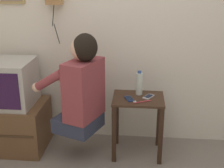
{
  "coord_description": "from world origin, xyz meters",
  "views": [
    {
      "loc": [
        0.31,
        -1.93,
        1.71
      ],
      "look_at": [
        0.07,
        0.75,
        0.74
      ],
      "focal_mm": 50.0,
      "sensor_mm": 36.0,
      "label": 1
    }
  ],
  "objects_px": {
    "person": "(81,87)",
    "water_bottle": "(139,83)",
    "cell_phone_spare": "(149,97)",
    "toothbrush": "(141,102)",
    "cell_phone_held": "(129,99)",
    "television": "(10,83)"
  },
  "relations": [
    {
      "from": "person",
      "to": "toothbrush",
      "type": "relative_size",
      "value": 5.67
    },
    {
      "from": "person",
      "to": "cell_phone_held",
      "type": "distance_m",
      "value": 0.46
    },
    {
      "from": "person",
      "to": "cell_phone_spare",
      "type": "height_order",
      "value": "person"
    },
    {
      "from": "person",
      "to": "cell_phone_spare",
      "type": "xyz_separation_m",
      "value": [
        0.61,
        0.16,
        -0.14
      ]
    },
    {
      "from": "water_bottle",
      "to": "cell_phone_spare",
      "type": "bearing_deg",
      "value": -36.48
    },
    {
      "from": "toothbrush",
      "to": "person",
      "type": "bearing_deg",
      "value": 66.88
    },
    {
      "from": "television",
      "to": "cell_phone_spare",
      "type": "height_order",
      "value": "television"
    },
    {
      "from": "cell_phone_held",
      "to": "cell_phone_spare",
      "type": "height_order",
      "value": "same"
    },
    {
      "from": "cell_phone_spare",
      "to": "toothbrush",
      "type": "height_order",
      "value": "toothbrush"
    },
    {
      "from": "toothbrush",
      "to": "television",
      "type": "bearing_deg",
      "value": 58.5
    },
    {
      "from": "cell_phone_held",
      "to": "toothbrush",
      "type": "distance_m",
      "value": 0.13
    },
    {
      "from": "person",
      "to": "toothbrush",
      "type": "xyz_separation_m",
      "value": [
        0.54,
        0.02,
        -0.13
      ]
    },
    {
      "from": "person",
      "to": "toothbrush",
      "type": "distance_m",
      "value": 0.56
    },
    {
      "from": "cell_phone_spare",
      "to": "toothbrush",
      "type": "bearing_deg",
      "value": -86.64
    },
    {
      "from": "television",
      "to": "toothbrush",
      "type": "xyz_separation_m",
      "value": [
        1.27,
        -0.13,
        -0.09
      ]
    },
    {
      "from": "cell_phone_spare",
      "to": "water_bottle",
      "type": "distance_m",
      "value": 0.16
    },
    {
      "from": "person",
      "to": "cell_phone_spare",
      "type": "distance_m",
      "value": 0.65
    },
    {
      "from": "person",
      "to": "water_bottle",
      "type": "xyz_separation_m",
      "value": [
        0.52,
        0.22,
        -0.03
      ]
    },
    {
      "from": "cell_phone_held",
      "to": "toothbrush",
      "type": "height_order",
      "value": "toothbrush"
    },
    {
      "from": "toothbrush",
      "to": "cell_phone_spare",
      "type": "bearing_deg",
      "value": -54.31
    },
    {
      "from": "person",
      "to": "television",
      "type": "height_order",
      "value": "person"
    },
    {
      "from": "water_bottle",
      "to": "cell_phone_held",
      "type": "bearing_deg",
      "value": -123.06
    }
  ]
}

